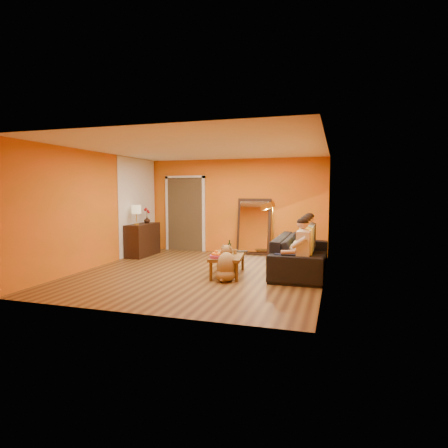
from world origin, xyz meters
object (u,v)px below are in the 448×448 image
(person_far_left, at_px, (303,251))
(person_mid_left, at_px, (306,247))
(table_lamp, at_px, (136,215))
(person_far_right, at_px, (310,240))
(mirror_frame, at_px, (254,226))
(vase, at_px, (147,220))
(dog, at_px, (226,262))
(sofa, at_px, (301,254))
(floor_lamp, at_px, (273,236))
(person_mid_right, at_px, (308,243))
(tumbler, at_px, (235,252))
(laptop, at_px, (241,252))
(coffee_table, at_px, (228,265))
(wine_bottle, at_px, (229,248))
(sideboard, at_px, (143,240))

(person_far_left, xyz_separation_m, person_mid_left, (0.00, 0.55, 0.00))
(person_far_left, distance_m, person_mid_left, 0.55)
(table_lamp, distance_m, person_far_right, 4.40)
(mirror_frame, bearing_deg, table_lamp, -153.68)
(vase, bearing_deg, dog, -38.00)
(mirror_frame, relative_size, sofa, 0.58)
(floor_lamp, distance_m, person_far_right, 0.87)
(table_lamp, relative_size, dog, 0.73)
(person_mid_right, bearing_deg, dog, -137.36)
(mirror_frame, height_order, tumbler, mirror_frame)
(table_lamp, bearing_deg, tumbler, -21.27)
(person_far_right, distance_m, tumbler, 1.91)
(table_lamp, bearing_deg, vase, 90.00)
(sofa, distance_m, laptop, 1.29)
(coffee_table, height_order, person_mid_left, person_mid_left)
(person_far_left, height_order, laptop, person_far_left)
(coffee_table, distance_m, person_far_right, 2.11)
(sofa, height_order, person_far_right, person_far_right)
(table_lamp, bearing_deg, mirror_frame, 26.32)
(dog, height_order, person_mid_right, person_mid_right)
(table_lamp, xyz_separation_m, wine_bottle, (2.88, -1.32, -0.53))
(sofa, bearing_deg, person_mid_left, -163.89)
(coffee_table, distance_m, tumbler, 0.31)
(table_lamp, bearing_deg, sofa, -7.18)
(person_mid_right, xyz_separation_m, laptop, (-1.36, -0.48, -0.18))
(mirror_frame, xyz_separation_m, coffee_table, (0.04, -2.65, -0.55))
(laptop, bearing_deg, person_mid_right, -2.51)
(sofa, xyz_separation_m, vase, (-4.24, 1.08, 0.55))
(coffee_table, relative_size, person_mid_right, 1.00)
(person_far_right, relative_size, wine_bottle, 3.94)
(mirror_frame, relative_size, wine_bottle, 4.90)
(coffee_table, xyz_separation_m, person_mid_right, (1.54, 0.83, 0.40))
(floor_lamp, distance_m, tumbler, 1.13)
(sofa, distance_m, dog, 1.78)
(sideboard, distance_m, laptop, 3.25)
(person_far_left, xyz_separation_m, laptop, (-1.36, 0.62, -0.18))
(person_mid_left, height_order, wine_bottle, person_mid_left)
(floor_lamp, bearing_deg, mirror_frame, 130.90)
(sofa, xyz_separation_m, person_far_left, (0.13, -1.00, 0.23))
(table_lamp, xyz_separation_m, sofa, (4.24, -0.53, -0.72))
(mirror_frame, height_order, person_mid_right, mirror_frame)
(floor_lamp, bearing_deg, person_far_left, -43.68)
(floor_lamp, distance_m, person_far_left, 1.52)
(floor_lamp, bearing_deg, person_far_right, 39.21)
(table_lamp, distance_m, dog, 3.51)
(sideboard, xyz_separation_m, person_far_left, (4.37, -1.83, 0.18))
(mirror_frame, relative_size, tumbler, 15.05)
(wine_bottle, xyz_separation_m, tumbler, (0.07, 0.17, -0.11))
(person_mid_left, distance_m, laptop, 1.37)
(person_mid_left, xyz_separation_m, wine_bottle, (-1.49, -0.33, -0.03))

